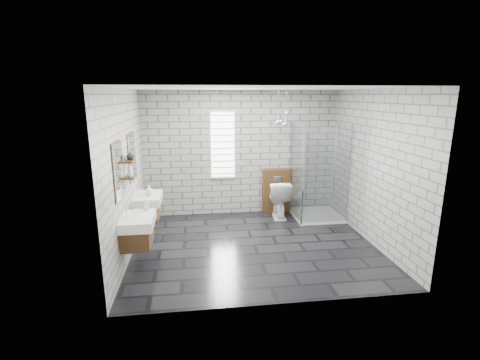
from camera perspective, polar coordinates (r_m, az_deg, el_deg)
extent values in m
cube|color=black|center=(6.29, 2.35, -10.71)|extent=(4.20, 3.60, 0.02)
cube|color=white|center=(5.72, 2.63, 14.92)|extent=(4.20, 3.60, 0.02)
cube|color=#999994|center=(7.61, 0.15, 4.38)|extent=(4.20, 0.02, 2.70)
cube|color=#999994|center=(4.14, 6.78, -3.84)|extent=(4.20, 0.02, 2.70)
cube|color=#999994|center=(5.88, -18.23, 0.85)|extent=(0.02, 3.60, 2.70)
cube|color=#999994|center=(6.55, 21.00, 1.90)|extent=(0.02, 3.60, 2.70)
cube|color=#482C16|center=(5.49, -16.48, -8.69)|extent=(0.42, 0.62, 0.30)
cube|color=silver|center=(5.45, -14.41, -8.38)|extent=(0.02, 0.35, 0.01)
cube|color=white|center=(5.41, -16.38, -6.48)|extent=(0.47, 0.70, 0.15)
cylinder|color=silver|center=(5.39, -18.11, -5.15)|extent=(0.04, 0.04, 0.12)
cylinder|color=silver|center=(5.37, -17.63, -4.64)|extent=(0.10, 0.02, 0.02)
cube|color=white|center=(5.24, -19.30, 1.48)|extent=(0.03, 0.55, 0.80)
cube|color=#482C16|center=(5.24, -19.43, 1.47)|extent=(0.01, 0.59, 0.84)
cube|color=#482C16|center=(6.54, -15.00, -4.91)|extent=(0.42, 0.62, 0.30)
cube|color=silver|center=(6.51, -13.26, -4.63)|extent=(0.02, 0.35, 0.01)
cube|color=white|center=(6.47, -14.90, -3.02)|extent=(0.47, 0.70, 0.15)
cylinder|color=silver|center=(6.46, -16.34, -1.91)|extent=(0.04, 0.04, 0.12)
cylinder|color=silver|center=(6.44, -15.93, -1.47)|extent=(0.10, 0.02, 0.02)
cube|color=white|center=(6.33, -17.28, 3.66)|extent=(0.03, 0.55, 0.80)
cube|color=#482C16|center=(6.34, -17.39, 3.66)|extent=(0.01, 0.59, 0.84)
cube|color=#482C16|center=(5.82, -17.52, 0.48)|extent=(0.14, 0.30, 0.03)
cube|color=#482C16|center=(5.77, -17.71, 2.99)|extent=(0.14, 0.30, 0.03)
cube|color=white|center=(7.52, -2.87, 5.79)|extent=(0.50, 0.02, 1.40)
cube|color=silver|center=(7.43, -2.92, 11.27)|extent=(0.56, 0.04, 0.04)
cube|color=silver|center=(7.63, -2.79, 0.41)|extent=(0.56, 0.04, 0.04)
cube|color=silver|center=(7.61, -2.80, 1.06)|extent=(0.48, 0.01, 0.02)
cube|color=silver|center=(7.58, -2.81, 2.10)|extent=(0.48, 0.01, 0.02)
cube|color=silver|center=(7.55, -2.82, 3.14)|extent=(0.48, 0.01, 0.02)
cube|color=silver|center=(7.53, -2.83, 4.18)|extent=(0.48, 0.01, 0.02)
cube|color=silver|center=(7.51, -2.85, 5.24)|extent=(0.48, 0.01, 0.02)
cube|color=silver|center=(7.49, -2.86, 6.30)|extent=(0.48, 0.01, 0.02)
cube|color=silver|center=(7.47, -2.87, 7.36)|extent=(0.48, 0.01, 0.02)
cube|color=silver|center=(7.45, -2.89, 8.43)|extent=(0.48, 0.01, 0.02)
cube|color=silver|center=(7.44, -2.90, 9.50)|extent=(0.48, 0.01, 0.03)
cube|color=silver|center=(7.43, -2.91, 10.58)|extent=(0.48, 0.01, 0.03)
cube|color=#482C16|center=(7.83, 5.94, -1.79)|extent=(0.60, 0.20, 1.00)
cube|color=silver|center=(7.66, 6.17, 0.16)|extent=(0.18, 0.01, 0.12)
cube|color=white|center=(7.84, 12.38, -5.65)|extent=(1.00, 1.00, 0.06)
cube|color=silver|center=(7.12, 14.11, 0.67)|extent=(1.00, 0.01, 2.00)
cube|color=silver|center=(7.41, 9.21, 1.43)|extent=(0.01, 1.00, 2.00)
cube|color=silver|center=(6.96, 10.35, 0.56)|extent=(0.03, 0.03, 2.00)
cube|color=silver|center=(7.31, 17.62, 0.77)|extent=(0.03, 0.03, 2.00)
cylinder|color=silver|center=(7.89, 15.31, 2.39)|extent=(0.02, 0.02, 1.80)
cylinder|color=silver|center=(7.74, 15.19, 9.06)|extent=(0.14, 0.14, 0.02)
sphere|color=silver|center=(7.11, 6.27, 9.42)|extent=(0.09, 0.09, 0.09)
cylinder|color=silver|center=(7.10, 6.34, 12.17)|extent=(0.01, 0.01, 0.59)
sphere|color=silver|center=(7.22, 7.41, 9.11)|extent=(0.09, 0.09, 0.09)
cylinder|color=silver|center=(7.20, 7.50, 11.99)|extent=(0.01, 0.01, 0.64)
sphere|color=silver|center=(7.29, 6.73, 9.51)|extent=(0.09, 0.09, 0.09)
cylinder|color=silver|center=(7.27, 6.81, 12.19)|extent=(0.01, 0.01, 0.59)
sphere|color=silver|center=(7.28, 6.22, 9.55)|extent=(0.09, 0.09, 0.09)
cylinder|color=silver|center=(7.26, 6.29, 12.22)|extent=(0.01, 0.01, 0.59)
sphere|color=silver|center=(7.31, 7.63, 10.86)|extent=(0.09, 0.09, 0.09)
cylinder|color=silver|center=(7.31, 7.69, 12.86)|extent=(0.01, 0.01, 0.42)
imported|color=white|center=(7.63, 6.35, -2.99)|extent=(0.52, 0.83, 0.81)
imported|color=#B2B2B2|center=(5.62, -15.07, -3.90)|extent=(0.09, 0.09, 0.17)
imported|color=#B2B2B2|center=(6.41, -14.71, -1.61)|extent=(0.15, 0.15, 0.18)
imported|color=#B2B2B2|center=(5.74, -17.60, 1.65)|extent=(0.12, 0.12, 0.23)
imported|color=#B2B2B2|center=(5.80, -17.59, 3.84)|extent=(0.16, 0.16, 0.13)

